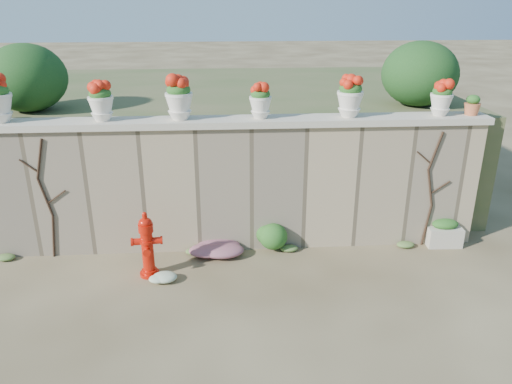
{
  "coord_description": "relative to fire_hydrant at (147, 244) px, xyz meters",
  "views": [
    {
      "loc": [
        -0.0,
        -5.51,
        3.82
      ],
      "look_at": [
        0.46,
        1.4,
        1.07
      ],
      "focal_mm": 35.0,
      "sensor_mm": 36.0,
      "label": 1
    }
  ],
  "objects": [
    {
      "name": "ground",
      "position": [
        1.13,
        -0.91,
        -0.5
      ],
      "size": [
        80.0,
        80.0,
        0.0
      ],
      "primitive_type": "plane",
      "color": "#4B3C25",
      "rests_on": "ground"
    },
    {
      "name": "stone_wall",
      "position": [
        1.13,
        0.89,
        0.5
      ],
      "size": [
        8.0,
        0.4,
        2.0
      ],
      "primitive_type": "cube",
      "color": "#9D8968",
      "rests_on": "ground"
    },
    {
      "name": "wall_cap",
      "position": [
        1.13,
        0.89,
        1.55
      ],
      "size": [
        8.1,
        0.52,
        0.1
      ],
      "primitive_type": "cube",
      "color": "beige",
      "rests_on": "stone_wall"
    },
    {
      "name": "raised_fill",
      "position": [
        1.13,
        4.09,
        0.5
      ],
      "size": [
        9.0,
        6.0,
        2.0
      ],
      "primitive_type": "cube",
      "color": "#384C23",
      "rests_on": "ground"
    },
    {
      "name": "back_shrub_left",
      "position": [
        -2.07,
        2.09,
        2.05
      ],
      "size": [
        1.3,
        1.3,
        1.1
      ],
      "primitive_type": "ellipsoid",
      "color": "#143814",
      "rests_on": "raised_fill"
    },
    {
      "name": "back_shrub_right",
      "position": [
        4.53,
        2.09,
        2.05
      ],
      "size": [
        1.3,
        1.3,
        1.1
      ],
      "primitive_type": "ellipsoid",
      "color": "#143814",
      "rests_on": "raised_fill"
    },
    {
      "name": "vine_left",
      "position": [
        -1.55,
        0.67,
        0.49
      ],
      "size": [
        0.6,
        0.04,
        1.91
      ],
      "color": "black",
      "rests_on": "ground"
    },
    {
      "name": "vine_right",
      "position": [
        4.35,
        0.67,
        0.49
      ],
      "size": [
        0.6,
        0.04,
        1.91
      ],
      "color": "black",
      "rests_on": "ground"
    },
    {
      "name": "fire_hydrant",
      "position": [
        0.0,
        0.0,
        0.0
      ],
      "size": [
        0.43,
        0.3,
        0.99
      ],
      "rotation": [
        0.0,
        0.0,
        0.08
      ],
      "color": "#BD1407",
      "rests_on": "ground"
    },
    {
      "name": "planter_box",
      "position": [
        4.66,
        0.64,
        -0.29
      ],
      "size": [
        0.56,
        0.34,
        0.46
      ],
      "rotation": [
        0.0,
        0.0,
        -0.04
      ],
      "color": "beige",
      "rests_on": "ground"
    },
    {
      "name": "green_shrub",
      "position": [
        1.79,
        0.64,
        -0.21
      ],
      "size": [
        0.61,
        0.55,
        0.58
      ],
      "primitive_type": "ellipsoid",
      "color": "#1E5119",
      "rests_on": "ground"
    },
    {
      "name": "magenta_clump",
      "position": [
        1.01,
        0.56,
        -0.38
      ],
      "size": [
        0.92,
        0.61,
        0.24
      ],
      "primitive_type": "ellipsoid",
      "color": "#BC257F",
      "rests_on": "ground"
    },
    {
      "name": "white_flowers",
      "position": [
        0.16,
        -0.2,
        -0.42
      ],
      "size": [
        0.45,
        0.36,
        0.16
      ],
      "primitive_type": "ellipsoid",
      "color": "white",
      "rests_on": "ground"
    },
    {
      "name": "urn_pot_1",
      "position": [
        -0.63,
        0.89,
        1.88
      ],
      "size": [
        0.36,
        0.36,
        0.57
      ],
      "color": "silver",
      "rests_on": "wall_cap"
    },
    {
      "name": "urn_pot_2",
      "position": [
        0.49,
        0.89,
        1.91
      ],
      "size": [
        0.4,
        0.4,
        0.63
      ],
      "color": "silver",
      "rests_on": "wall_cap"
    },
    {
      "name": "urn_pot_3",
      "position": [
        1.68,
        0.89,
        1.86
      ],
      "size": [
        0.33,
        0.33,
        0.52
      ],
      "color": "silver",
      "rests_on": "wall_cap"
    },
    {
      "name": "urn_pot_4",
      "position": [
        3.02,
        0.89,
        1.9
      ],
      "size": [
        0.39,
        0.39,
        0.61
      ],
      "color": "silver",
      "rests_on": "wall_cap"
    },
    {
      "name": "urn_pot_5",
      "position": [
        4.43,
        0.89,
        1.86
      ],
      "size": [
        0.34,
        0.34,
        0.53
      ],
      "color": "silver",
      "rests_on": "wall_cap"
    },
    {
      "name": "terracotta_pot",
      "position": [
        4.93,
        0.89,
        1.74
      ],
      "size": [
        0.25,
        0.25,
        0.3
      ],
      "color": "#C3643B",
      "rests_on": "wall_cap"
    }
  ]
}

